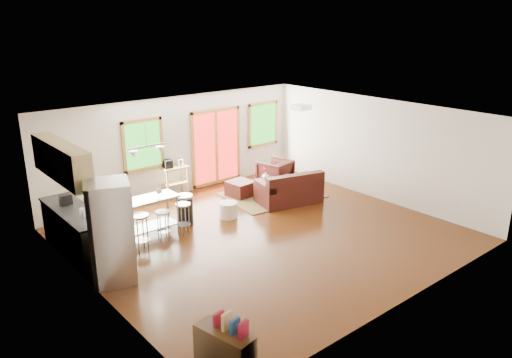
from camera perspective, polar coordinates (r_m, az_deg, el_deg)
floor at (r=10.91m, az=1.01°, el=-6.43°), size 7.50×7.00×0.02m
ceiling at (r=10.10m, az=1.10°, el=7.21°), size 7.50×7.00×0.02m
back_wall at (r=13.18m, az=-8.98°, el=3.74°), size 7.50×0.02×2.60m
left_wall at (r=8.61m, az=-18.33°, el=-4.82°), size 0.02×7.00×2.60m
right_wall at (r=13.11m, az=13.63°, el=3.37°), size 0.02×7.00×2.60m
front_wall at (r=8.27m, az=17.22°, el=-5.64°), size 7.50×0.02×2.60m
window_left at (r=12.63m, az=-12.79°, el=3.82°), size 1.10×0.05×1.30m
french_doors at (r=13.82m, az=-4.57°, el=3.72°), size 1.60×0.05×2.10m
window_right at (r=14.75m, az=0.81°, el=6.28°), size 1.10×0.05×1.30m
rug at (r=13.22m, az=1.82°, el=-1.85°), size 2.58×2.10×0.02m
loveseat at (r=12.63m, az=3.85°, el=-1.32°), size 1.73×1.24×0.83m
coffee_table at (r=13.27m, az=2.37°, el=-0.17°), size 1.21×0.98×0.42m
armchair at (r=13.88m, az=2.18°, el=0.86°), size 0.93×0.90×0.82m
ottoman at (r=13.11m, az=-1.77°, el=-1.12°), size 0.67×0.67×0.41m
pouf at (r=11.74m, az=-3.18°, el=-3.57°), size 0.53×0.53×0.37m
vase at (r=13.20m, az=1.10°, el=0.48°), size 0.24×0.25×0.34m
book at (r=13.32m, az=2.14°, el=0.70°), size 0.20×0.10×0.28m
cabinets at (r=10.33m, az=-20.30°, el=-3.42°), size 0.64×2.24×2.30m
refrigerator at (r=9.09m, az=-16.23°, el=-5.90°), size 0.95×0.94×1.86m
island at (r=10.80m, az=-12.44°, el=-3.59°), size 1.40×0.57×0.88m
cup at (r=10.72m, az=-11.02°, el=-1.32°), size 0.14×0.12×0.13m
bar_stool_a at (r=10.20m, az=-13.13°, el=-5.06°), size 0.39×0.39×0.79m
bar_stool_b at (r=10.65m, az=-10.61°, el=-4.49°), size 0.36×0.36×0.65m
bar_stool_c at (r=10.90m, az=-8.32°, el=-3.67°), size 0.36×0.36×0.69m
trash_can at (r=11.42m, az=-8.13°, el=-3.48°), size 0.46×0.46×0.70m
kitchen_cart at (r=13.10m, az=-9.39°, el=0.90°), size 0.71×0.50×1.03m
bookshelf at (r=6.81m, az=-3.55°, el=-19.34°), size 0.48×0.87×0.97m
ceiling_flush at (r=11.62m, az=5.18°, el=8.18°), size 0.35×0.35×0.12m
pendant_light at (r=10.44m, az=-12.34°, el=3.14°), size 0.80×0.18×0.79m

